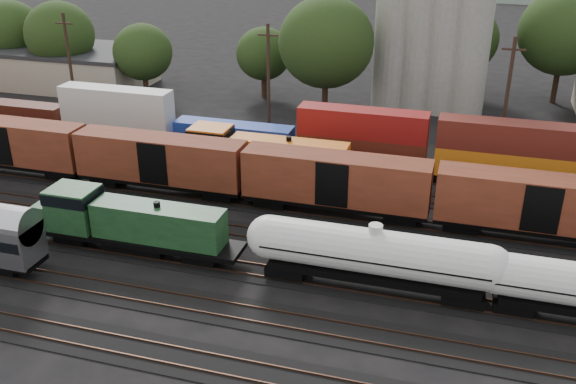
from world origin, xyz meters
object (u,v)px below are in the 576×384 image
(tank_car_a, at_px, (374,254))
(grain_silo, at_px, (432,16))
(green_locomotive, at_px, (123,221))
(orange_locomotive, at_px, (257,154))

(tank_car_a, relative_size, grain_silo, 0.59)
(green_locomotive, xyz_separation_m, tank_car_a, (18.16, 0.00, 0.24))
(tank_car_a, xyz_separation_m, orange_locomotive, (-13.14, 15.00, -0.16))
(grain_silo, bearing_deg, green_locomotive, -113.20)
(orange_locomotive, distance_m, grain_silo, 30.16)
(green_locomotive, relative_size, orange_locomotive, 0.91)
(green_locomotive, height_order, tank_car_a, tank_car_a)
(green_locomotive, distance_m, tank_car_a, 18.16)
(green_locomotive, bearing_deg, tank_car_a, 0.00)
(orange_locomotive, bearing_deg, tank_car_a, -48.79)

